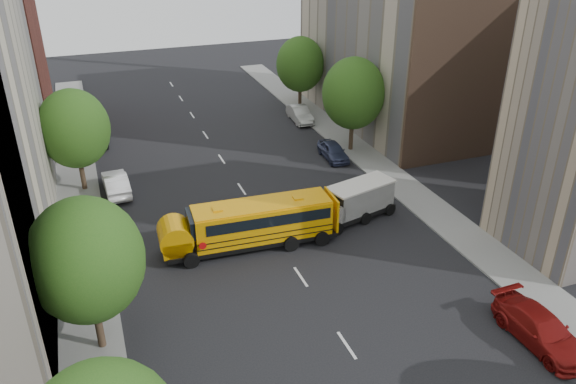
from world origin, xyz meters
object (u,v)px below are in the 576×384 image
parked_car_3 (541,329)px  parked_car_5 (300,114)px  street_tree_1 (86,260)px  parked_car_2 (96,137)px  parked_car_4 (333,151)px  street_tree_2 (74,129)px  street_tree_5 (300,64)px  parked_car_1 (116,183)px  street_tree_4 (353,93)px  school_bus (249,223)px  safari_truck (355,201)px

parked_car_3 → parked_car_5: size_ratio=1.18×
street_tree_1 → parked_car_2: (1.40, 27.26, -4.31)m
parked_car_3 → parked_car_4: 23.84m
street_tree_2 → street_tree_5: 25.06m
street_tree_5 → parked_car_1: 24.22m
street_tree_4 → parked_car_5: 9.60m
school_bus → parked_car_2: size_ratio=2.29×
street_tree_1 → parked_car_3: (19.80, -7.00, -4.18)m
street_tree_1 → parked_car_4: 26.34m
street_tree_5 → school_bus: size_ratio=0.71×
school_bus → parked_car_4: (10.54, 10.68, -0.95)m
safari_truck → parked_car_3: (2.92, -14.01, -0.55)m
street_tree_1 → school_bus: size_ratio=0.74×
street_tree_1 → parked_car_4: (19.80, 16.84, -4.25)m
safari_truck → parked_car_3: bearing=-92.6°
parked_car_2 → parked_car_5: parked_car_5 is taller
street_tree_5 → parked_car_3: (-2.20, -37.00, -3.93)m
parked_car_4 → safari_truck: bearing=-103.9°
parked_car_1 → street_tree_4: bearing=-178.6°
street_tree_1 → parked_car_5: street_tree_1 is taller
parked_car_1 → parked_car_5: 20.87m
school_bus → safari_truck: size_ratio=1.72×
school_bus → parked_car_3: size_ratio=2.00×
street_tree_2 → parked_car_4: size_ratio=1.87×
street_tree_5 → parked_car_2: 21.17m
street_tree_5 → parked_car_5: size_ratio=1.66×
parked_car_5 → parked_car_3: bearing=-88.2°
parked_car_4 → parked_car_5: 9.65m
safari_truck → parked_car_1: (-14.68, 9.60, -0.55)m
safari_truck → parked_car_2: 25.50m
street_tree_4 → parked_car_5: street_tree_4 is taller
street_tree_4 → street_tree_5: 12.01m
street_tree_5 → school_bus: street_tree_5 is taller
street_tree_2 → parked_car_2: bearing=81.4°
school_bus → street_tree_4: bearing=46.1°
parked_car_4 → parked_car_2: bearing=153.1°
school_bus → parked_car_3: bearing=-48.1°
parked_car_2 → parked_car_1: bearing=99.4°
street_tree_2 → parked_car_4: 20.26m
street_tree_2 → parked_car_4: bearing=-3.3°
street_tree_2 → parked_car_3: (19.80, -25.00, -4.06)m
street_tree_2 → parked_car_5: street_tree_2 is taller
parked_car_4 → street_tree_5: bearing=83.1°
street_tree_1 → school_bus: 11.60m
school_bus → parked_car_1: bearing=127.2°
safari_truck → parked_car_5: (3.72, 19.44, -0.58)m
school_bus → safari_truck: bearing=9.6°
street_tree_1 → parked_car_3: street_tree_1 is taller
street_tree_5 → parked_car_1: street_tree_5 is taller
parked_car_1 → parked_car_4: size_ratio=1.14×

